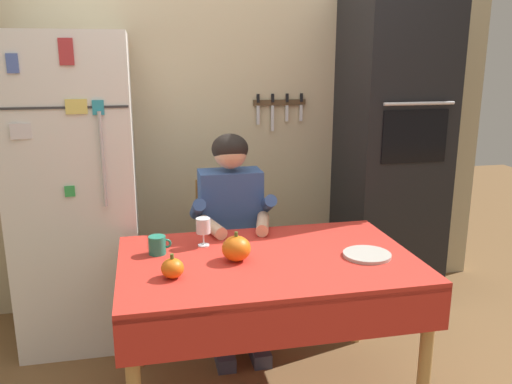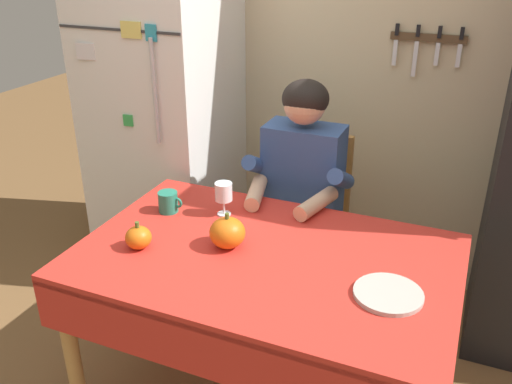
# 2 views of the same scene
# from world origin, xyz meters

# --- Properties ---
(back_wall_assembly) EXTENTS (3.70, 0.13, 2.60)m
(back_wall_assembly) POSITION_xyz_m (0.05, 1.35, 1.30)
(back_wall_assembly) COLOR #BCAD89
(back_wall_assembly) RESTS_ON ground
(refrigerator) EXTENTS (0.68, 0.71, 1.80)m
(refrigerator) POSITION_xyz_m (-0.95, 0.96, 0.90)
(refrigerator) COLOR white
(refrigerator) RESTS_ON ground
(dining_table) EXTENTS (1.40, 0.90, 0.74)m
(dining_table) POSITION_xyz_m (0.00, 0.08, 0.66)
(dining_table) COLOR tan
(dining_table) RESTS_ON ground
(chair_behind_person) EXTENTS (0.40, 0.40, 0.93)m
(chair_behind_person) POSITION_xyz_m (-0.07, 0.87, 0.51)
(chair_behind_person) COLOR #9E6B33
(chair_behind_person) RESTS_ON ground
(seated_person) EXTENTS (0.47, 0.55, 1.25)m
(seated_person) POSITION_xyz_m (-0.07, 0.68, 0.74)
(seated_person) COLOR #38384C
(seated_person) RESTS_ON ground
(coffee_mug) EXTENTS (0.11, 0.08, 0.09)m
(coffee_mug) POSITION_xyz_m (-0.51, 0.26, 0.79)
(coffee_mug) COLOR #237F66
(coffee_mug) RESTS_ON dining_table
(wine_glass) EXTENTS (0.07, 0.07, 0.15)m
(wine_glass) POSITION_xyz_m (-0.28, 0.32, 0.84)
(wine_glass) COLOR white
(wine_glass) RESTS_ON dining_table
(pumpkin_large) EXTENTS (0.10, 0.10, 0.11)m
(pumpkin_large) POSITION_xyz_m (-0.46, -0.04, 0.78)
(pumpkin_large) COLOR orange
(pumpkin_large) RESTS_ON dining_table
(pumpkin_medium) EXTENTS (0.14, 0.14, 0.14)m
(pumpkin_medium) POSITION_xyz_m (-0.15, 0.09, 0.80)
(pumpkin_medium) COLOR orange
(pumpkin_medium) RESTS_ON dining_table
(serving_tray) EXTENTS (0.23, 0.23, 0.02)m
(serving_tray) POSITION_xyz_m (0.47, 0.01, 0.75)
(serving_tray) COLOR #B7B2A8
(serving_tray) RESTS_ON dining_table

